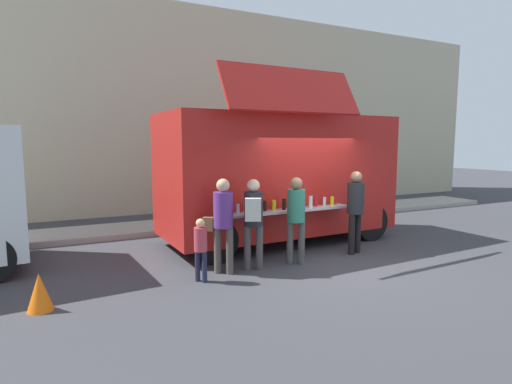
% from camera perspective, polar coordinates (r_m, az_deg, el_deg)
% --- Properties ---
extents(ground_plane, '(60.00, 60.00, 0.00)m').
position_cam_1_polar(ground_plane, '(8.57, 10.41, -9.47)').
color(ground_plane, '#38383D').
extents(curb_strip, '(28.00, 1.60, 0.15)m').
position_cam_1_polar(curb_strip, '(11.42, -21.68, -5.35)').
color(curb_strip, '#9E998E').
rests_on(curb_strip, ground).
extents(building_behind, '(32.00, 2.40, 7.08)m').
position_cam_1_polar(building_behind, '(15.20, -19.70, 10.78)').
color(building_behind, '#B8B091').
rests_on(building_behind, ground).
extents(food_truck_main, '(5.61, 3.02, 3.93)m').
position_cam_1_polar(food_truck_main, '(9.83, 3.23, 2.51)').
color(food_truck_main, '#B31E19').
rests_on(food_truck_main, ground).
extents(traffic_cone_orange, '(0.36, 0.36, 0.55)m').
position_cam_1_polar(traffic_cone_orange, '(6.75, -27.96, -12.25)').
color(traffic_cone_orange, orange).
rests_on(traffic_cone_orange, ground).
extents(trash_bin, '(0.60, 0.60, 1.02)m').
position_cam_1_polar(trash_bin, '(13.90, 11.57, -1.07)').
color(trash_bin, '#2C6435').
rests_on(trash_bin, ground).
extents(customer_front_ordering, '(0.35, 0.35, 1.73)m').
position_cam_1_polar(customer_front_ordering, '(8.10, 5.61, -2.86)').
color(customer_front_ordering, '#4A4B45').
rests_on(customer_front_ordering, ground).
extents(customer_mid_with_backpack, '(0.47, 0.56, 1.72)m').
position_cam_1_polar(customer_mid_with_backpack, '(7.63, -0.37, -3.23)').
color(customer_mid_with_backpack, '#494343').
rests_on(customer_mid_with_backpack, ground).
extents(customer_rear_waiting, '(0.52, 0.49, 1.76)m').
position_cam_1_polar(customer_rear_waiting, '(7.47, -4.71, -3.60)').
color(customer_rear_waiting, '#504841').
rests_on(customer_rear_waiting, ground).
extents(customer_extra_browsing, '(0.37, 0.37, 1.80)m').
position_cam_1_polar(customer_extra_browsing, '(9.04, 13.71, -1.74)').
color(customer_extra_browsing, black).
rests_on(customer_extra_browsing, ground).
extents(child_near_queue, '(0.23, 0.23, 1.11)m').
position_cam_1_polar(child_near_queue, '(7.13, -7.74, -7.24)').
color(child_near_queue, '#20223B').
rests_on(child_near_queue, ground).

